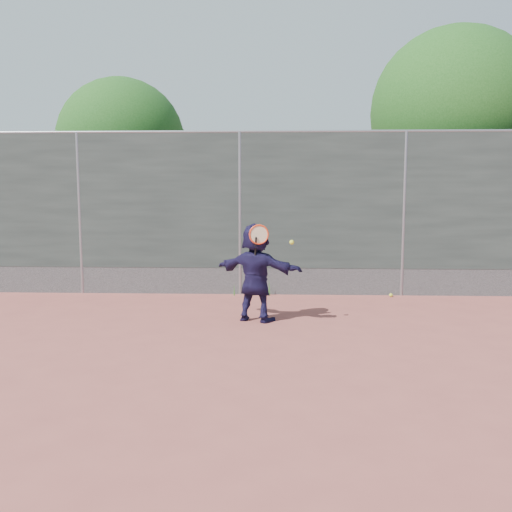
{
  "coord_description": "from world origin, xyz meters",
  "views": [
    {
      "loc": [
        0.72,
        -7.01,
        2.06
      ],
      "look_at": [
        0.38,
        1.42,
        0.99
      ],
      "focal_mm": 40.0,
      "sensor_mm": 36.0,
      "label": 1
    }
  ],
  "objects": [
    {
      "name": "swing_action",
      "position": [
        0.48,
        1.22,
        1.3
      ],
      "size": [
        0.66,
        0.16,
        0.51
      ],
      "color": "red",
      "rests_on": "ground"
    },
    {
      "name": "ball_ground",
      "position": [
        2.78,
        3.33,
        0.03
      ],
      "size": [
        0.07,
        0.07,
        0.07
      ],
      "primitive_type": "sphere",
      "color": "#C6D02E",
      "rests_on": "ground"
    },
    {
      "name": "fence",
      "position": [
        -0.0,
        3.5,
        1.58
      ],
      "size": [
        20.0,
        0.06,
        3.03
      ],
      "color": "#38423D",
      "rests_on": "ground"
    },
    {
      "name": "player",
      "position": [
        0.38,
        1.42,
        0.74
      ],
      "size": [
        1.44,
        0.92,
        1.48
      ],
      "primitive_type": "imported",
      "rotation": [
        0.0,
        0.0,
        2.76
      ],
      "color": "#1A153A",
      "rests_on": "ground"
    },
    {
      "name": "ground",
      "position": [
        0.0,
        0.0,
        0.0
      ],
      "size": [
        80.0,
        80.0,
        0.0
      ],
      "primitive_type": "plane",
      "color": "#9E4C42",
      "rests_on": "ground"
    },
    {
      "name": "tree_right",
      "position": [
        4.68,
        5.75,
        3.49
      ],
      "size": [
        3.78,
        3.6,
        5.39
      ],
      "color": "#382314",
      "rests_on": "ground"
    },
    {
      "name": "weed_clump",
      "position": [
        0.29,
        3.38,
        0.13
      ],
      "size": [
        0.68,
        0.07,
        0.3
      ],
      "color": "#387226",
      "rests_on": "ground"
    },
    {
      "name": "tree_left",
      "position": [
        -2.85,
        6.55,
        2.94
      ],
      "size": [
        3.15,
        3.0,
        4.53
      ],
      "color": "#382314",
      "rests_on": "ground"
    }
  ]
}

